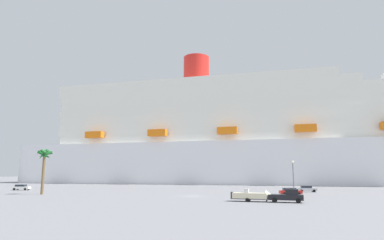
{
  "coord_description": "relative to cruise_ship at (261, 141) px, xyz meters",
  "views": [
    {
      "loc": [
        14.02,
        -69.18,
        4.87
      ],
      "look_at": [
        -7.34,
        35.79,
        22.2
      ],
      "focal_mm": 30.58,
      "sensor_mm": 36.0,
      "label": 1
    }
  ],
  "objects": [
    {
      "name": "ground_plane",
      "position": [
        -15.11,
        -49.95,
        -18.95
      ],
      "size": [
        600.0,
        600.0,
        0.0
      ],
      "primitive_type": "plane",
      "color": "gray"
    },
    {
      "name": "cruise_ship",
      "position": [
        0.0,
        0.0,
        0.0
      ],
      "size": [
        257.27,
        46.86,
        66.32
      ],
      "color": "white",
      "rests_on": "ground_plane"
    },
    {
      "name": "pickup_truck",
      "position": [
        3.37,
        -91.55,
        -17.91
      ],
      "size": [
        5.79,
        2.77,
        2.2
      ],
      "color": "black",
      "rests_on": "ground_plane"
    },
    {
      "name": "small_boat_on_trailer",
      "position": [
        -2.05,
        -90.94,
        -17.99
      ],
      "size": [
        8.14,
        2.79,
        2.15
      ],
      "color": "#595960",
      "rests_on": "ground_plane"
    },
    {
      "name": "palm_tree",
      "position": [
        -49.84,
        -81.35,
        -10.89
      ],
      "size": [
        3.33,
        3.38,
        10.33
      ],
      "color": "brown",
      "rests_on": "ground_plane"
    },
    {
      "name": "street_lamp",
      "position": [
        5.57,
        -80.14,
        -14.14
      ],
      "size": [
        0.56,
        0.56,
        7.29
      ],
      "color": "slate",
      "rests_on": "ground_plane"
    },
    {
      "name": "parked_car_red_hatchback",
      "position": [
        5.46,
        -72.85,
        -18.12
      ],
      "size": [
        4.98,
        2.64,
        1.58
      ],
      "color": "red",
      "rests_on": "ground_plane"
    },
    {
      "name": "parked_car_silver_sedan",
      "position": [
        10.76,
        -59.55,
        -18.12
      ],
      "size": [
        4.69,
        2.08,
        1.58
      ],
      "color": "silver",
      "rests_on": "ground_plane"
    },
    {
      "name": "parked_car_white_van",
      "position": [
        -67.41,
        -66.22,
        -18.12
      ],
      "size": [
        4.92,
        2.74,
        1.58
      ],
      "color": "white",
      "rests_on": "ground_plane"
    }
  ]
}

